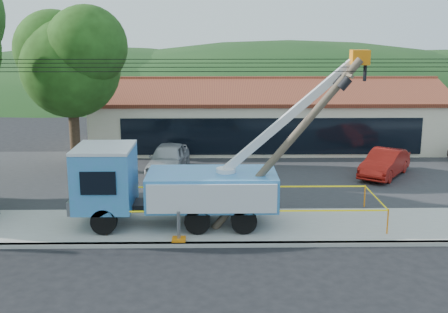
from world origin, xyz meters
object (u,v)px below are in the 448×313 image
leaning_pole (293,137)px  car_red (384,178)px  car_silver (169,175)px  utility_truck (170,184)px

leaning_pole → car_red: 10.63m
car_silver → utility_truck: bearing=-78.7°
leaning_pole → car_silver: leaning_pole is taller
utility_truck → car_silver: bearing=95.2°
car_silver → car_red: size_ratio=1.09×
leaning_pole → utility_truck: bearing=173.4°
utility_truck → car_red: utility_truck is taller
utility_truck → car_silver: (-0.75, 8.25, -1.78)m
leaning_pole → car_red: bearing=52.9°
leaning_pole → car_silver: bearing=121.8°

